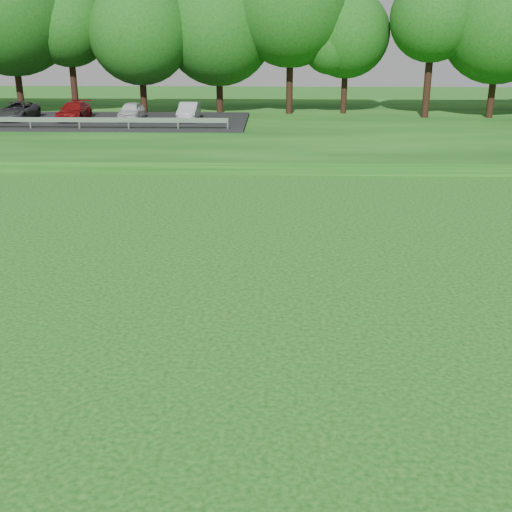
{
  "coord_description": "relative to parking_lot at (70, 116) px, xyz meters",
  "views": [
    {
      "loc": [
        -9.92,
        -11.87,
        6.77
      ],
      "look_at": [
        -10.41,
        3.51,
        1.3
      ],
      "focal_mm": 45.0,
      "sensor_mm": 36.0,
      "label": 1
    }
  ],
  "objects": [
    {
      "name": "parking_lot",
      "position": [
        0.0,
        0.0,
        0.0
      ],
      "size": [
        24.0,
        9.0,
        1.38
      ],
      "color": "black",
      "rests_on": "berm"
    },
    {
      "name": "berm",
      "position": [
        24.27,
        1.19,
        -0.73
      ],
      "size": [
        130.0,
        30.0,
        0.6
      ],
      "primitive_type": "cube",
      "color": "#0B3C0E",
      "rests_on": "ground"
    },
    {
      "name": "walking_path",
      "position": [
        24.27,
        -12.81,
        -1.01
      ],
      "size": [
        130.0,
        1.6,
        0.04
      ],
      "primitive_type": "cube",
      "color": "gray",
      "rests_on": "ground"
    },
    {
      "name": "treeline",
      "position": [
        24.27,
        5.19,
        7.07
      ],
      "size": [
        104.0,
        7.0,
        15.0
      ],
      "primitive_type": null,
      "color": "#114610",
      "rests_on": "berm"
    }
  ]
}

